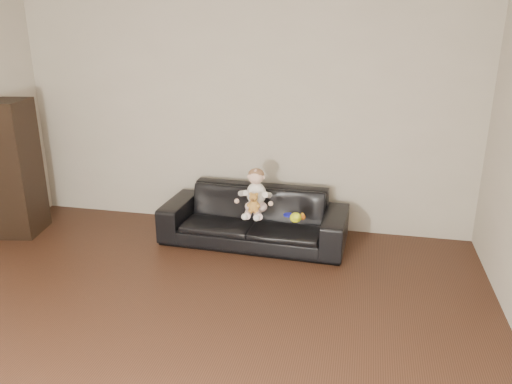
% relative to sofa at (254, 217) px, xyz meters
% --- Properties ---
extents(floor, '(5.50, 5.50, 0.00)m').
position_rel_sofa_xyz_m(floor, '(-0.24, -2.25, -0.28)').
color(floor, '#3B2114').
rests_on(floor, ground).
extents(wall_back, '(5.00, 0.00, 5.00)m').
position_rel_sofa_xyz_m(wall_back, '(-0.24, 0.50, 1.02)').
color(wall_back, '#B4AA97').
rests_on(wall_back, ground).
extents(sofa, '(1.94, 0.82, 0.56)m').
position_rel_sofa_xyz_m(sofa, '(0.00, 0.00, 0.00)').
color(sofa, black).
rests_on(sofa, floor).
extents(cabinet, '(0.44, 0.55, 1.45)m').
position_rel_sofa_xyz_m(cabinet, '(-2.54, -0.29, 0.45)').
color(cabinet, black).
rests_on(cabinet, floor).
extents(shelf_item, '(0.22, 0.28, 0.28)m').
position_rel_sofa_xyz_m(shelf_item, '(-2.52, -0.29, 0.78)').
color(shelf_item, silver).
rests_on(shelf_item, cabinet).
extents(baby, '(0.35, 0.42, 0.46)m').
position_rel_sofa_xyz_m(baby, '(0.04, -0.10, 0.29)').
color(baby, '#F5D0CF').
rests_on(baby, sofa).
extents(teddy_bear, '(0.14, 0.14, 0.21)m').
position_rel_sofa_xyz_m(teddy_bear, '(0.05, -0.25, 0.25)').
color(teddy_bear, '#B88134').
rests_on(teddy_bear, sofa).
extents(toy_green, '(0.15, 0.16, 0.10)m').
position_rel_sofa_xyz_m(toy_green, '(0.47, -0.26, 0.14)').
color(toy_green, '#D2E81B').
rests_on(toy_green, sofa).
extents(toy_rattle, '(0.08, 0.08, 0.06)m').
position_rel_sofa_xyz_m(toy_rattle, '(0.53, -0.19, 0.12)').
color(toy_rattle, orange).
rests_on(toy_rattle, sofa).
extents(toy_blue_disc, '(0.12, 0.12, 0.01)m').
position_rel_sofa_xyz_m(toy_blue_disc, '(0.38, -0.11, 0.09)').
color(toy_blue_disc, '#181AC1').
rests_on(toy_blue_disc, sofa).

